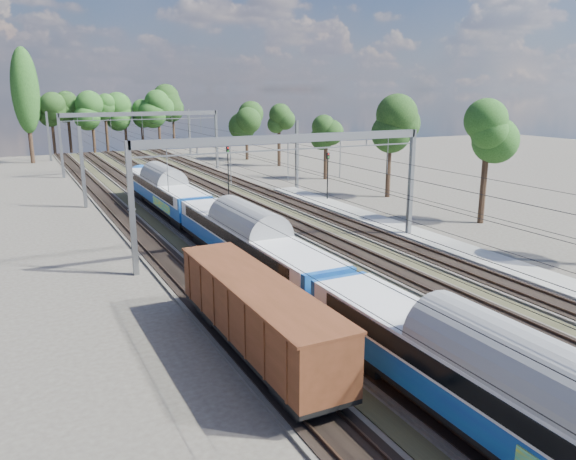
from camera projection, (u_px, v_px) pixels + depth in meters
name	position (u px, v px, depth m)	size (l,w,h in m)	color
track_bed	(221.00, 214.00, 55.94)	(21.00, 130.00, 0.34)	#47423A
platform	(504.00, 265.00, 39.49)	(3.00, 70.00, 0.30)	gray
catenary	(198.00, 144.00, 61.22)	(25.65, 130.00, 9.00)	slate
tree_belt	(151.00, 113.00, 101.27)	(39.29, 98.00, 11.68)	black
poplar	(25.00, 91.00, 92.69)	(4.40, 4.40, 19.04)	black
emu_train	(251.00, 236.00, 37.31)	(3.16, 66.80, 4.62)	black
freight_boxcar	(255.00, 312.00, 25.90)	(2.85, 13.76, 3.55)	black
worker	(163.00, 173.00, 77.83)	(0.70, 0.46, 1.93)	black
signal_near	(228.00, 166.00, 63.31)	(0.43, 0.40, 5.99)	black
signal_far	(328.00, 171.00, 61.95)	(0.38, 0.35, 5.44)	black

